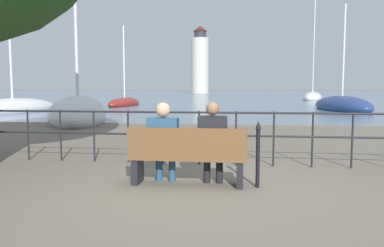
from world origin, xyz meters
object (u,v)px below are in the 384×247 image
park_bench (187,158)px  seated_person_right (213,140)px  sailboat_5 (342,106)px  sailboat_2 (78,113)px  sailboat_4 (312,97)px  closed_umbrella (258,150)px  sailboat_1 (125,103)px  seated_person_left (164,139)px  sailboat_3 (13,108)px  harbor_lighthouse (200,62)px

park_bench → seated_person_right: bearing=11.1°
sailboat_5 → park_bench: bearing=-119.9°
sailboat_2 → sailboat_4: size_ratio=0.94×
closed_umbrella → sailboat_1: 27.94m
park_bench → sailboat_4: size_ratio=0.14×
seated_person_left → seated_person_right: (0.76, 0.00, 0.00)m
park_bench → sailboat_5: bearing=70.1°
seated_person_left → sailboat_2: 11.81m
seated_person_left → closed_umbrella: size_ratio=1.26×
sailboat_2 → sailboat_3: (-6.70, 5.48, -0.10)m
sailboat_5 → harbor_lighthouse: (-20.25, 96.45, 9.85)m
sailboat_1 → park_bench: bearing=-69.6°
park_bench → closed_umbrella: closed_umbrella is taller
closed_umbrella → sailboat_3: sailboat_3 is taller
harbor_lighthouse → sailboat_1: bearing=-87.9°
sailboat_4 → harbor_lighthouse: size_ratio=0.60×
park_bench → sailboat_2: (-6.38, 10.25, -0.05)m
seated_person_left → sailboat_3: 20.16m
sailboat_2 → sailboat_1: bearing=79.7°
seated_person_left → seated_person_right: seated_person_right is taller
sailboat_2 → seated_person_right: bearing=-77.0°
sailboat_3 → seated_person_right: bearing=-38.0°
sailboat_5 → seated_person_right: bearing=-119.1°
seated_person_right → sailboat_5: sailboat_5 is taller
closed_umbrella → sailboat_4: 44.61m
seated_person_left → sailboat_4: 44.87m
seated_person_left → sailboat_4: size_ratio=0.10×
park_bench → sailboat_1: size_ratio=0.25×
park_bench → sailboat_4: bearing=77.3°
harbor_lighthouse → sailboat_2: bearing=-86.7°
seated_person_right → sailboat_4: bearing=77.8°
seated_person_right → park_bench: bearing=-168.9°
sailboat_4 → sailboat_3: bearing=-110.1°
sailboat_3 → park_bench: bearing=-38.9°
sailboat_3 → sailboat_5: sailboat_3 is taller
sailboat_3 → sailboat_4: bearing=62.1°
sailboat_1 → sailboat_4: bearing=43.7°
sailboat_5 → sailboat_3: bearing=-175.6°
closed_umbrella → sailboat_2: size_ratio=0.08×
closed_umbrella → sailboat_4: sailboat_4 is taller
seated_person_left → sailboat_4: bearing=76.8°
harbor_lighthouse → sailboat_4: bearing=-73.1°
sailboat_3 → sailboat_5: (20.72, 5.32, 0.02)m
sailboat_1 → harbor_lighthouse: size_ratio=0.33×
seated_person_left → closed_umbrella: 1.45m
seated_person_right → sailboat_1: (-9.63, 25.92, -0.46)m
closed_umbrella → sailboat_5: bearing=72.6°
sailboat_5 → sailboat_2: bearing=-152.4°
seated_person_right → sailboat_1: 27.66m
park_bench → sailboat_1: 27.59m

